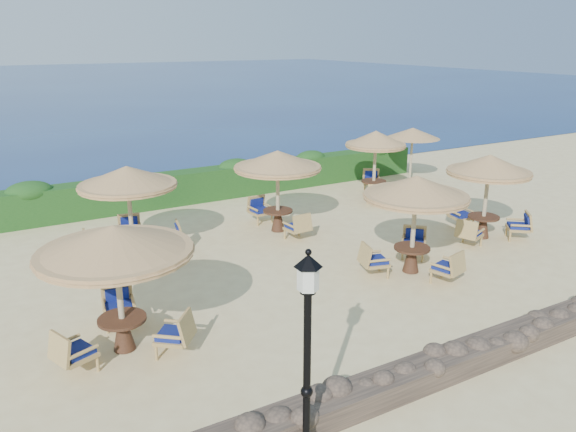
{
  "coord_description": "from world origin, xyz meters",
  "views": [
    {
      "loc": [
        -8.44,
        -12.63,
        6.04
      ],
      "look_at": [
        -1.09,
        0.23,
        1.3
      ],
      "focal_mm": 35.0,
      "sensor_mm": 36.0,
      "label": 1
    }
  ],
  "objects": [
    {
      "name": "stone_wall",
      "position": [
        0.0,
        -6.2,
        0.22
      ],
      "size": [
        15.0,
        0.65,
        0.44
      ],
      "primitive_type": "cube",
      "color": "brown",
      "rests_on": "ground"
    },
    {
      "name": "hedge",
      "position": [
        0.0,
        7.2,
        0.6
      ],
      "size": [
        18.0,
        0.9,
        1.2
      ],
      "primitive_type": "cube",
      "color": "#163F14",
      "rests_on": "ground"
    },
    {
      "name": "cafe_set_0",
      "position": [
        -6.35,
        -2.3,
        1.96
      ],
      "size": [
        3.03,
        3.03,
        2.65
      ],
      "color": "tan",
      "rests_on": "ground"
    },
    {
      "name": "cafe_set_5",
      "position": [
        4.97,
        4.11,
        1.9
      ],
      "size": [
        2.32,
        2.73,
        2.65
      ],
      "color": "tan",
      "rests_on": "ground"
    },
    {
      "name": "cafe_set_1",
      "position": [
        1.36,
        -2.15,
        1.9
      ],
      "size": [
        2.82,
        2.82,
        2.65
      ],
      "color": "tan",
      "rests_on": "ground"
    },
    {
      "name": "cafe_set_4",
      "position": [
        -0.14,
        2.56,
        2.01
      ],
      "size": [
        2.79,
        2.85,
        2.65
      ],
      "color": "tan",
      "rests_on": "ground"
    },
    {
      "name": "ground",
      "position": [
        0.0,
        0.0,
        0.0
      ],
      "size": [
        120.0,
        120.0,
        0.0
      ],
      "primitive_type": "plane",
      "color": "beige",
      "rests_on": "ground"
    },
    {
      "name": "cafe_set_3",
      "position": [
        -4.82,
        2.69,
        1.81
      ],
      "size": [
        2.88,
        2.88,
        2.65
      ],
      "color": "tan",
      "rests_on": "ground"
    },
    {
      "name": "lamp_post",
      "position": [
        -4.8,
        -6.8,
        1.55
      ],
      "size": [
        0.44,
        0.44,
        3.31
      ],
      "color": "black",
      "rests_on": "ground"
    },
    {
      "name": "cafe_set_2",
      "position": [
        5.14,
        -1.2,
        1.85
      ],
      "size": [
        2.74,
        2.71,
        2.65
      ],
      "color": "tan",
      "rests_on": "ground"
    },
    {
      "name": "extra_parasol",
      "position": [
        7.8,
        5.2,
        2.17
      ],
      "size": [
        2.3,
        2.3,
        2.41
      ],
      "color": "tan",
      "rests_on": "ground"
    },
    {
      "name": "sea",
      "position": [
        0.0,
        70.0,
        0.0
      ],
      "size": [
        160.0,
        160.0,
        0.0
      ],
      "primitive_type": "plane",
      "color": "navy",
      "rests_on": "ground"
    }
  ]
}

